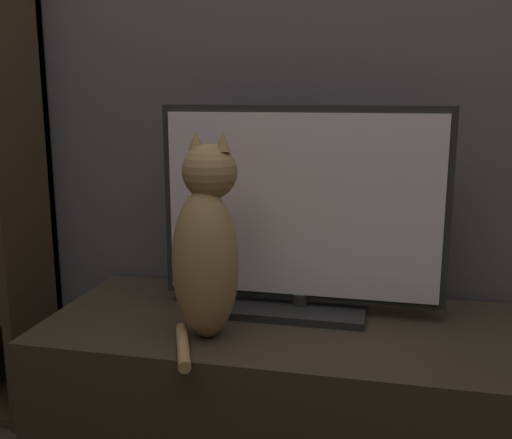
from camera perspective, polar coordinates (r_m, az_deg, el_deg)
The scene contains 3 objects.
tv_stand at distance 1.66m, azimuth 3.61°, elevation -16.81°, with size 1.28×0.55×0.43m.
tv at distance 1.57m, azimuth 4.42°, elevation 0.29°, with size 0.75×0.21×0.55m.
cat at distance 1.42m, azimuth -4.72°, elevation -2.66°, with size 0.19×0.32×0.49m.
Camera 1 is at (0.22, -0.53, 1.02)m, focal length 42.00 mm.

